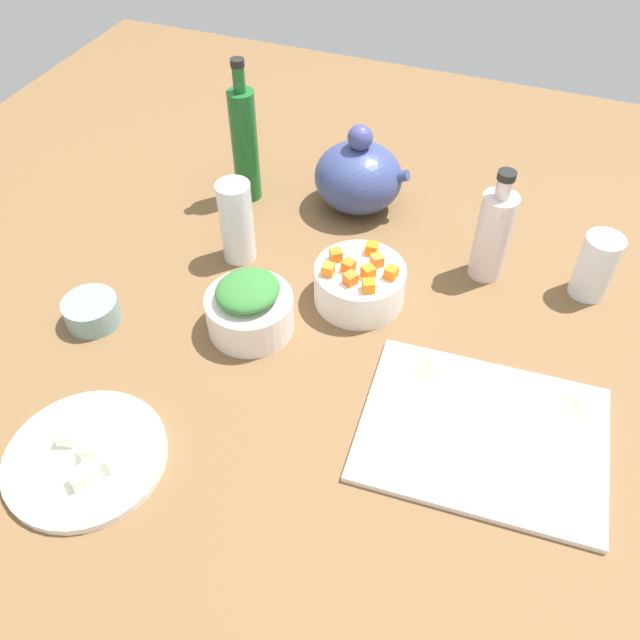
% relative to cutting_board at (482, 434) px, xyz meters
% --- Properties ---
extents(tabletop, '(1.90, 1.90, 0.03)m').
position_rel_cutting_board_xyz_m(tabletop, '(-0.26, 0.08, -0.02)').
color(tabletop, brown).
rests_on(tabletop, ground).
extents(cutting_board, '(0.34, 0.27, 0.01)m').
position_rel_cutting_board_xyz_m(cutting_board, '(0.00, 0.00, 0.00)').
color(cutting_board, white).
rests_on(cutting_board, tabletop).
extents(plate_tofu, '(0.21, 0.21, 0.01)m').
position_rel_cutting_board_xyz_m(plate_tofu, '(-0.47, -0.22, 0.00)').
color(plate_tofu, white).
rests_on(plate_tofu, tabletop).
extents(bowl_greens, '(0.13, 0.13, 0.06)m').
position_rel_cutting_board_xyz_m(bowl_greens, '(-0.37, 0.07, 0.03)').
color(bowl_greens, white).
rests_on(bowl_greens, tabletop).
extents(bowl_carrots, '(0.14, 0.14, 0.06)m').
position_rel_cutting_board_xyz_m(bowl_carrots, '(-0.24, 0.19, 0.03)').
color(bowl_carrots, white).
rests_on(bowl_carrots, tabletop).
extents(bowl_small_side, '(0.08, 0.08, 0.04)m').
position_rel_cutting_board_xyz_m(bowl_small_side, '(-0.61, -0.00, 0.02)').
color(bowl_small_side, '#799E9B').
rests_on(bowl_small_side, tabletop).
extents(teapot, '(0.18, 0.15, 0.17)m').
position_rel_cutting_board_xyz_m(teapot, '(-0.32, 0.43, 0.06)').
color(teapot, '#37447A').
rests_on(teapot, tabletop).
extents(bottle_0, '(0.06, 0.06, 0.20)m').
position_rel_cutting_board_xyz_m(bottle_0, '(-0.06, 0.33, 0.08)').
color(bottle_0, silver).
rests_on(bottle_0, tabletop).
extents(bottle_1, '(0.05, 0.05, 0.27)m').
position_rel_cutting_board_xyz_m(bottle_1, '(-0.52, 0.39, 0.11)').
color(bottle_1, '#1A5F26').
rests_on(bottle_1, tabletop).
extents(drinking_glass_0, '(0.06, 0.06, 0.11)m').
position_rel_cutting_board_xyz_m(drinking_glass_0, '(0.10, 0.34, 0.05)').
color(drinking_glass_0, white).
rests_on(drinking_glass_0, tabletop).
extents(drinking_glass_1, '(0.06, 0.06, 0.15)m').
position_rel_cutting_board_xyz_m(drinking_glass_1, '(-0.46, 0.22, 0.07)').
color(drinking_glass_1, white).
rests_on(drinking_glass_1, tabletop).
extents(carrot_cube_0, '(0.03, 0.03, 0.02)m').
position_rel_cutting_board_xyz_m(carrot_cube_0, '(-0.22, 0.21, 0.07)').
color(carrot_cube_0, orange).
rests_on(carrot_cube_0, bowl_carrots).
extents(carrot_cube_1, '(0.02, 0.02, 0.02)m').
position_rel_cutting_board_xyz_m(carrot_cube_1, '(-0.23, 0.23, 0.07)').
color(carrot_cube_1, orange).
rests_on(carrot_cube_1, bowl_carrots).
extents(carrot_cube_2, '(0.02, 0.02, 0.02)m').
position_rel_cutting_board_xyz_m(carrot_cube_2, '(-0.25, 0.18, 0.07)').
color(carrot_cube_2, orange).
rests_on(carrot_cube_2, bowl_carrots).
extents(carrot_cube_3, '(0.03, 0.03, 0.02)m').
position_rel_cutting_board_xyz_m(carrot_cube_3, '(-0.22, 0.18, 0.07)').
color(carrot_cube_3, orange).
rests_on(carrot_cube_3, bowl_carrots).
extents(carrot_cube_4, '(0.02, 0.02, 0.02)m').
position_rel_cutting_board_xyz_m(carrot_cube_4, '(-0.24, 0.15, 0.07)').
color(carrot_cube_4, orange).
rests_on(carrot_cube_4, bowl_carrots).
extents(carrot_cube_5, '(0.02, 0.02, 0.02)m').
position_rel_cutting_board_xyz_m(carrot_cube_5, '(-0.19, 0.19, 0.07)').
color(carrot_cube_5, orange).
rests_on(carrot_cube_5, bowl_carrots).
extents(carrot_cube_6, '(0.03, 0.03, 0.02)m').
position_rel_cutting_board_xyz_m(carrot_cube_6, '(-0.28, 0.20, 0.07)').
color(carrot_cube_6, orange).
rests_on(carrot_cube_6, bowl_carrots).
extents(carrot_cube_7, '(0.02, 0.02, 0.02)m').
position_rel_cutting_board_xyz_m(carrot_cube_7, '(-0.21, 0.15, 0.07)').
color(carrot_cube_7, orange).
rests_on(carrot_cube_7, bowl_carrots).
extents(carrot_cube_8, '(0.02, 0.02, 0.02)m').
position_rel_cutting_board_xyz_m(carrot_cube_8, '(-0.28, 0.16, 0.07)').
color(carrot_cube_8, orange).
rests_on(carrot_cube_8, bowl_carrots).
extents(chopped_greens_mound, '(0.12, 0.12, 0.03)m').
position_rel_cutting_board_xyz_m(chopped_greens_mound, '(-0.37, 0.07, 0.07)').
color(chopped_greens_mound, '#337232').
rests_on(chopped_greens_mound, bowl_greens).
extents(tofu_cube_0, '(0.03, 0.03, 0.02)m').
position_rel_cutting_board_xyz_m(tofu_cube_0, '(-0.46, -0.22, 0.02)').
color(tofu_cube_0, white).
rests_on(tofu_cube_0, plate_tofu).
extents(tofu_cube_1, '(0.03, 0.03, 0.02)m').
position_rel_cutting_board_xyz_m(tofu_cube_1, '(-0.50, -0.21, 0.02)').
color(tofu_cube_1, white).
rests_on(tofu_cube_1, plate_tofu).
extents(tofu_cube_2, '(0.03, 0.03, 0.02)m').
position_rel_cutting_board_xyz_m(tofu_cube_2, '(-0.45, -0.26, 0.02)').
color(tofu_cube_2, '#F2E6C9').
rests_on(tofu_cube_2, plate_tofu).
extents(tofu_cube_3, '(0.03, 0.03, 0.02)m').
position_rel_cutting_board_xyz_m(tofu_cube_3, '(-0.43, -0.22, 0.02)').
color(tofu_cube_3, white).
rests_on(tofu_cube_3, plate_tofu).
extents(dumpling_0, '(0.06, 0.06, 0.02)m').
position_rel_cutting_board_xyz_m(dumpling_0, '(-0.02, -0.02, 0.02)').
color(dumpling_0, beige).
rests_on(dumpling_0, cutting_board).
extents(dumpling_1, '(0.06, 0.06, 0.03)m').
position_rel_cutting_board_xyz_m(dumpling_1, '(0.11, -0.03, 0.02)').
color(dumpling_1, beige).
rests_on(dumpling_1, cutting_board).
extents(dumpling_2, '(0.07, 0.07, 0.02)m').
position_rel_cutting_board_xyz_m(dumpling_2, '(-0.10, -0.04, 0.02)').
color(dumpling_2, beige).
rests_on(dumpling_2, cutting_board).
extents(dumpling_3, '(0.06, 0.06, 0.03)m').
position_rel_cutting_board_xyz_m(dumpling_3, '(0.11, 0.08, 0.02)').
color(dumpling_3, beige).
rests_on(dumpling_3, cutting_board).
extents(dumpling_4, '(0.06, 0.06, 0.03)m').
position_rel_cutting_board_xyz_m(dumpling_4, '(-0.09, 0.08, 0.02)').
color(dumpling_4, beige).
rests_on(dumpling_4, cutting_board).
extents(dumpling_5, '(0.06, 0.06, 0.02)m').
position_rel_cutting_board_xyz_m(dumpling_5, '(0.05, 0.06, 0.02)').
color(dumpling_5, beige).
rests_on(dumpling_5, cutting_board).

